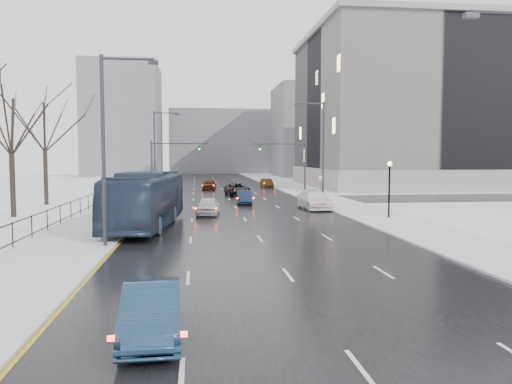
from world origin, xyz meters
name	(u,v)px	position (x,y,z in m)	size (l,w,h in m)	color
road	(224,192)	(0.00, 60.00, 0.02)	(16.00, 150.00, 0.04)	black
cross_road	(230,200)	(0.00, 48.00, 0.02)	(130.00, 10.00, 0.04)	black
sidewalk_left	(144,193)	(-10.50, 60.00, 0.08)	(5.00, 150.00, 0.16)	silver
sidewalk_right	(301,191)	(10.50, 60.00, 0.08)	(5.00, 150.00, 0.16)	silver
park_strip	(69,193)	(-20.00, 60.00, 0.06)	(14.00, 150.00, 0.12)	white
tree_park_d	(14,218)	(-17.80, 34.00, 0.00)	(8.75, 8.75, 12.50)	black
tree_park_e	(47,206)	(-18.20, 44.00, 0.00)	(9.45, 9.45, 13.50)	black
iron_fence	(64,212)	(-13.00, 30.00, 0.91)	(0.06, 70.00, 1.30)	black
streetlight_r_mid	(321,148)	(8.17, 40.00, 5.62)	(2.95, 0.25, 10.00)	#2D2D33
streetlight_l_near	(108,141)	(-8.17, 20.00, 5.62)	(2.95, 0.25, 10.00)	#2D2D33
streetlight_l_far	(157,149)	(-8.17, 52.00, 5.62)	(2.95, 0.25, 10.00)	#2D2D33
lamppost_r_mid	(389,181)	(11.00, 30.00, 2.94)	(0.36, 0.36, 4.28)	black
mast_signal_right	(296,163)	(7.33, 48.00, 4.11)	(6.10, 0.33, 6.50)	#2D2D33
mast_signal_left	(162,163)	(-7.33, 48.00, 4.11)	(6.10, 0.33, 6.50)	#2D2D33
no_uturn_sign	(321,181)	(9.20, 44.00, 2.30)	(0.60, 0.06, 2.70)	#2D2D33
civic_building	(432,117)	(35.00, 72.00, 11.21)	(41.00, 31.00, 24.80)	gray
bldg_far_right	(324,131)	(28.00, 115.00, 11.00)	(24.00, 20.00, 22.00)	slate
bldg_far_left	(124,120)	(-22.00, 125.00, 14.00)	(18.00, 22.00, 28.00)	slate
bldg_far_center	(222,142)	(4.00, 140.00, 9.00)	(30.00, 18.00, 18.00)	slate
sedan_left_near	(151,311)	(-4.85, 6.56, 0.75)	(1.49, 4.29, 1.41)	navy
bus	(146,200)	(-7.00, 27.52, 1.92)	(3.15, 13.47, 3.75)	#253249
sedan_center_near	(208,206)	(-2.72, 34.23, 0.77)	(1.73, 4.30, 1.46)	silver
sedan_right_near	(244,197)	(1.11, 43.13, 0.71)	(1.41, 4.05, 1.34)	#141D3C
sedan_right_cross	(237,189)	(1.35, 54.49, 0.79)	(2.50, 5.42, 1.51)	black
sedan_right_far	(314,200)	(7.00, 37.60, 0.87)	(2.33, 5.72, 1.66)	white
sedan_center_far	(209,184)	(-1.84, 65.22, 0.79)	(1.78, 4.42, 1.51)	#41160B
sedan_right_distant	(267,183)	(7.18, 69.79, 0.72)	(1.43, 4.11, 1.36)	#42210B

